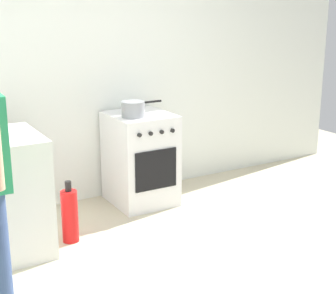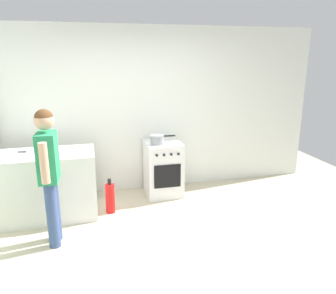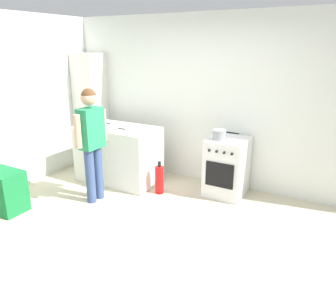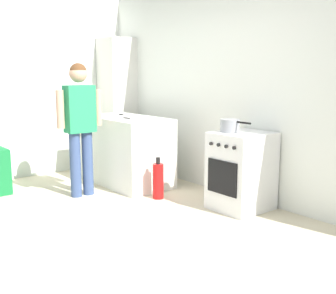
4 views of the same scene
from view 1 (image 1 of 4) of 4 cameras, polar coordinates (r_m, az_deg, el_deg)
name	(u,v)px [view 1 (image 1 of 4)]	position (r m, az deg, el deg)	size (l,w,h in m)	color
ground_plane	(203,287)	(3.55, 3.89, -15.20)	(8.00, 8.00, 0.00)	beige
back_wall	(86,62)	(4.81, -9.06, 9.26)	(6.00, 0.10, 2.60)	silver
oven_left	(140,158)	(4.80, -3.09, -1.27)	(0.54, 0.62, 0.85)	white
pot	(133,109)	(4.55, -3.87, 4.22)	(0.39, 0.21, 0.14)	gray
fire_extinguisher	(70,215)	(4.13, -10.83, -7.46)	(0.13, 0.13, 0.50)	red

